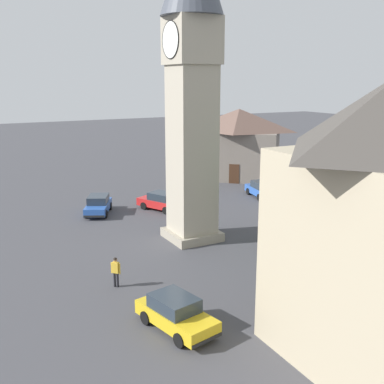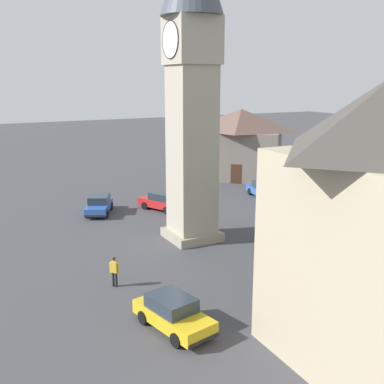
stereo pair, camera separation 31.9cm
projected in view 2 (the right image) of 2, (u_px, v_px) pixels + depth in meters
ground_plane at (192, 238)px, 32.70m from camera, size 200.00×200.00×0.00m
clock_tower at (192, 56)px, 29.77m from camera, size 4.07×4.07×21.23m
car_blue_kerb at (99, 205)px, 38.66m from camera, size 4.44×3.37×1.53m
car_silver_kerb at (263, 189)px, 43.99m from camera, size 4.38×2.46×1.53m
car_red_corner at (162, 201)px, 39.75m from camera, size 4.45×3.28×1.53m
car_white_side at (173, 313)px, 20.68m from camera, size 4.39×2.51×1.53m
pedestrian at (114, 269)px, 24.86m from camera, size 0.44×0.40×1.69m
tree at (303, 185)px, 29.93m from camera, size 4.61×4.61×6.61m
building_shop_left at (241, 143)px, 51.63m from camera, size 10.39×10.57×7.80m
lamp_post at (287, 241)px, 22.35m from camera, size 0.36×0.36×4.94m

